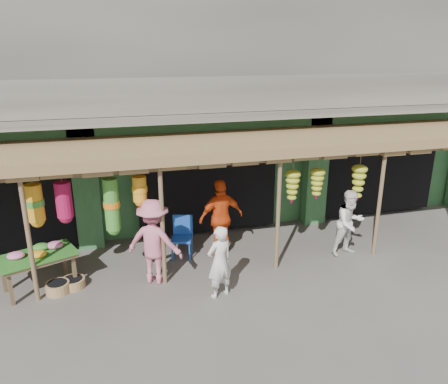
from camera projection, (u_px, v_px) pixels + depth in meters
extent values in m
plane|color=#514C47|center=(231.00, 269.00, 9.75)|extent=(80.00, 80.00, 0.00)
cube|color=gray|center=(184.00, 37.00, 12.74)|extent=(16.00, 6.00, 4.00)
cube|color=#2D6033|center=(186.00, 152.00, 13.99)|extent=(16.00, 5.70, 3.00)
cube|color=gray|center=(212.00, 115.00, 10.25)|extent=(16.00, 0.90, 0.22)
cube|color=gray|center=(216.00, 95.00, 9.73)|extent=(16.00, 0.10, 0.80)
cube|color=#2D6033|center=(208.00, 127.00, 10.73)|extent=(16.00, 0.35, 0.35)
cube|color=black|center=(4.00, 190.00, 10.81)|extent=(3.60, 2.00, 2.50)
cube|color=black|center=(201.00, 175.00, 12.07)|extent=(3.60, 2.00, 2.50)
cube|color=black|center=(361.00, 163.00, 13.33)|extent=(3.60, 2.00, 2.50)
cube|color=#2D6033|center=(87.00, 189.00, 10.40)|extent=(0.60, 0.35, 3.00)
cube|color=#2D6033|center=(316.00, 171.00, 11.91)|extent=(0.60, 0.35, 3.00)
cylinder|color=brown|center=(29.00, 239.00, 8.15)|extent=(0.09, 0.09, 2.60)
cylinder|color=brown|center=(163.00, 226.00, 8.78)|extent=(0.09, 0.09, 2.60)
cylinder|color=brown|center=(278.00, 214.00, 9.41)|extent=(0.09, 0.09, 2.60)
cylinder|color=brown|center=(379.00, 203.00, 10.04)|extent=(0.09, 0.09, 2.60)
cylinder|color=brown|center=(222.00, 164.00, 8.72)|extent=(12.90, 0.08, 0.08)
cylinder|color=brown|center=(80.00, 176.00, 8.44)|extent=(5.50, 0.06, 0.06)
cube|color=brown|center=(220.00, 143.00, 9.73)|extent=(14.00, 2.70, 0.22)
cube|color=brown|center=(11.00, 290.00, 8.30)|extent=(0.09, 0.09, 0.65)
cube|color=brown|center=(74.00, 271.00, 9.00)|extent=(0.09, 0.09, 0.65)
cube|color=brown|center=(4.00, 277.00, 8.76)|extent=(0.09, 0.09, 0.65)
cube|color=brown|center=(65.00, 260.00, 9.46)|extent=(0.09, 0.09, 0.65)
cube|color=brown|center=(37.00, 258.00, 8.76)|extent=(1.63, 1.29, 0.06)
cube|color=#26661E|center=(37.00, 256.00, 8.75)|extent=(1.69, 1.36, 0.03)
ellipsoid|color=pink|center=(16.00, 255.00, 8.60)|extent=(0.34, 0.28, 0.14)
ellipsoid|color=#F2A41F|center=(38.00, 254.00, 8.65)|extent=(0.34, 0.28, 0.14)
ellipsoid|color=pink|center=(55.00, 245.00, 9.05)|extent=(0.34, 0.28, 0.14)
ellipsoid|color=#449531|center=(41.00, 247.00, 8.97)|extent=(0.34, 0.28, 0.14)
cylinder|color=#1946A7|center=(172.00, 252.00, 10.07)|extent=(0.04, 0.04, 0.44)
cylinder|color=#1946A7|center=(190.00, 252.00, 10.06)|extent=(0.04, 0.04, 0.44)
cylinder|color=#1946A7|center=(175.00, 244.00, 10.45)|extent=(0.04, 0.04, 0.44)
cylinder|color=#1946A7|center=(192.00, 245.00, 10.43)|extent=(0.04, 0.04, 0.44)
cube|color=#1946A7|center=(182.00, 239.00, 10.18)|extent=(0.59, 0.59, 0.06)
cube|color=#1946A7|center=(183.00, 224.00, 10.30)|extent=(0.46, 0.19, 0.50)
cylinder|color=#8F6040|center=(73.00, 283.00, 9.00)|extent=(0.57, 0.57, 0.19)
cylinder|color=olive|center=(58.00, 288.00, 8.79)|extent=(0.54, 0.54, 0.22)
imported|color=silver|center=(220.00, 262.00, 8.47)|extent=(0.63, 0.52, 1.50)
imported|color=white|center=(350.00, 223.00, 10.22)|extent=(0.87, 0.72, 1.60)
imported|color=#EA4C16|center=(221.00, 217.00, 10.22)|extent=(1.13, 0.60, 1.84)
imported|color=#C4687E|center=(154.00, 242.00, 8.98)|extent=(1.36, 1.16, 1.82)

